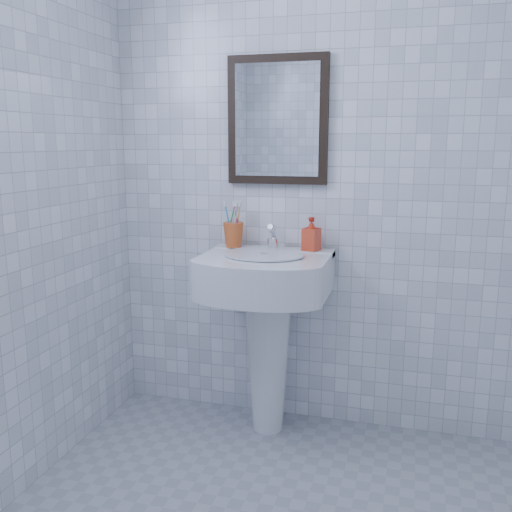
% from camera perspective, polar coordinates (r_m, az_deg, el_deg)
% --- Properties ---
extents(wall_back, '(2.20, 0.02, 2.50)m').
position_cam_1_polar(wall_back, '(2.84, 7.07, 7.30)').
color(wall_back, white).
rests_on(wall_back, ground).
extents(washbasin, '(0.60, 0.44, 0.93)m').
position_cam_1_polar(washbasin, '(2.80, 1.08, -5.70)').
color(washbasin, white).
rests_on(washbasin, ground).
extents(faucet, '(0.05, 0.12, 0.13)m').
position_cam_1_polar(faucet, '(2.83, 1.67, 1.74)').
color(faucet, silver).
rests_on(faucet, washbasin).
extents(toothbrush_cup, '(0.11, 0.11, 0.12)m').
position_cam_1_polar(toothbrush_cup, '(2.89, -2.27, 2.15)').
color(toothbrush_cup, '#CF5522').
rests_on(toothbrush_cup, washbasin).
extents(soap_dispenser, '(0.09, 0.09, 0.16)m').
position_cam_1_polar(soap_dispenser, '(2.80, 5.56, 2.22)').
color(soap_dispenser, red).
rests_on(soap_dispenser, washbasin).
extents(wall_mirror, '(0.50, 0.04, 0.62)m').
position_cam_1_polar(wall_mirror, '(2.87, 2.15, 13.41)').
color(wall_mirror, black).
rests_on(wall_mirror, wall_back).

